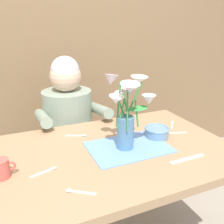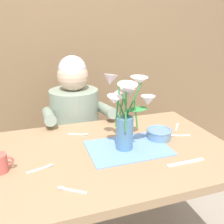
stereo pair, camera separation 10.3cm
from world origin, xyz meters
The scene contains 13 objects.
wood_panel_backdrop centered at (0.00, 1.05, 1.25)m, with size 4.00×0.10×2.50m, color brown.
dining_table centered at (0.00, 0.00, 0.64)m, with size 1.20×0.80×0.74m.
seated_person centered at (-0.07, 0.62, 0.56)m, with size 0.45×0.47×1.14m.
striped_placemat centered at (0.08, -0.01, 0.74)m, with size 0.40×0.28×0.01m, color #6B93D1.
flower_vase centered at (0.07, -0.02, 0.95)m, with size 0.25×0.23×0.38m.
ceramic_bowl centered at (0.28, 0.04, 0.77)m, with size 0.14×0.14×0.06m.
dinner_knife centered at (0.28, -0.22, 0.74)m, with size 0.19×0.02×0.01m, color silver.
coffee_cup centered at (-0.51, -0.04, 0.78)m, with size 0.09×0.07×0.08m.
spoon_0 centered at (-0.26, -0.25, 0.74)m, with size 0.11×0.08×0.01m.
spoon_1 centered at (0.48, 0.16, 0.74)m, with size 0.09×0.10×0.01m.
spoon_2 centered at (-0.33, -0.06, 0.74)m, with size 0.12×0.05×0.01m.
spoon_3 centered at (-0.11, 0.22, 0.74)m, with size 0.12×0.06×0.01m.
spoon_4 centered at (0.40, 0.04, 0.74)m, with size 0.12×0.05×0.01m.
Camera 2 is at (-0.34, -1.04, 1.33)m, focal length 39.52 mm.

